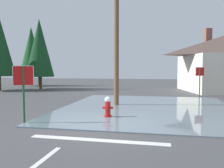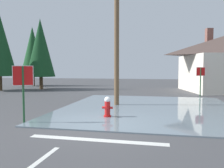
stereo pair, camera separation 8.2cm
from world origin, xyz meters
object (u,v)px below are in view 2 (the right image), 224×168
fire_hydrant (107,107)px  pine_tree_mid_left (41,48)px  stop_sign_near (23,82)px  utility_pole (117,27)px  stop_sign_far (201,76)px  pine_tree_tall_left (33,51)px

fire_hydrant → pine_tree_mid_left: (-9.98, 12.76, 3.84)m
stop_sign_near → utility_pole: (2.75, 5.14, 2.87)m
stop_sign_near → fire_hydrant: stop_sign_near is taller
pine_tree_mid_left → stop_sign_far: bearing=-13.4°
pine_tree_tall_left → stop_sign_far: bearing=-22.5°
fire_hydrant → stop_sign_far: 10.61m
utility_pole → stop_sign_far: 8.43m
stop_sign_far → pine_tree_mid_left: pine_tree_mid_left is taller
utility_pole → stop_sign_near: bearing=-118.1°
pine_tree_tall_left → pine_tree_mid_left: 5.19m
utility_pole → pine_tree_tall_left: utility_pole is taller
stop_sign_near → utility_pole: utility_pole is taller
utility_pole → stop_sign_far: (5.51, 5.69, -2.90)m
stop_sign_far → pine_tree_tall_left: size_ratio=0.31×
fire_hydrant → utility_pole: size_ratio=0.11×
stop_sign_far → fire_hydrant: bearing=-120.1°
fire_hydrant → pine_tree_mid_left: pine_tree_mid_left is taller
stop_sign_far → pine_tree_mid_left: size_ratio=0.31×
fire_hydrant → stop_sign_far: stop_sign_far is taller
stop_sign_far → pine_tree_mid_left: (-15.26, 3.63, 2.70)m
stop_sign_far → pine_tree_tall_left: bearing=157.5°
stop_sign_near → pine_tree_tall_left: 21.32m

